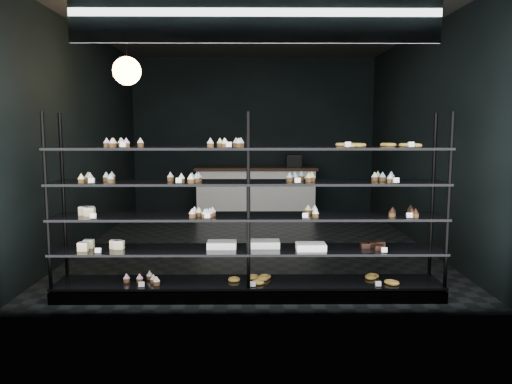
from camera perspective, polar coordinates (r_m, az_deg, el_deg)
room at (r=7.50m, az=-0.23°, el=6.14°), size 5.01×6.01×3.20m
display_shelf at (r=5.17m, az=-1.06°, el=-5.22°), size 4.00×0.50×1.91m
signage at (r=4.68m, az=-0.05°, el=19.64°), size 3.30×0.05×0.50m
pendant_lamp at (r=6.50m, az=-14.54°, el=13.25°), size 0.35×0.35×0.90m
service_counter at (r=10.07m, az=0.05°, el=0.17°), size 2.43×0.65×1.23m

